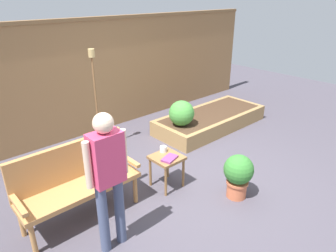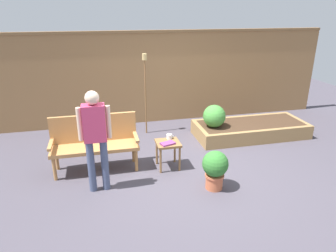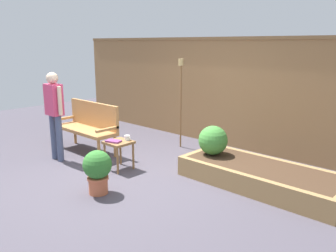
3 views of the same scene
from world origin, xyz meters
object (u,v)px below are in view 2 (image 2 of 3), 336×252
Objects in this scene: side_table at (168,147)px; cup_on_table at (169,136)px; garden_bench at (95,139)px; book_on_table at (168,143)px; person_by_bench at (95,133)px; potted_boxwood at (215,168)px; tiki_torch at (145,80)px; shrub_near_bench at (214,116)px.

cup_on_table is (0.06, 0.14, 0.12)m from side_table.
garden_bench is 1.24m from book_on_table.
person_by_bench reaches higher than book_on_table.
garden_bench is at bearing 148.15° from potted_boxwood.
tiki_torch is (-0.08, 1.75, 0.70)m from book_on_table.
tiki_torch reaches higher than person_by_bench.
person_by_bench is (-1.24, -0.58, 0.41)m from cup_on_table.
cup_on_table is at bearing 25.23° from person_by_bench.
book_on_table is 0.15× the size of person_by_bench.
potted_boxwood is (0.54, -0.82, -0.04)m from side_table.
shrub_near_bench is at bearing 30.21° from person_by_bench.
cup_on_table is at bearing 116.89° from potted_boxwood.
cup_on_table is at bearing -83.94° from tiki_torch.
cup_on_table is at bearing 67.13° from side_table.
cup_on_table is 1.08m from potted_boxwood.
book_on_table is at bearing -140.08° from shrub_near_bench.
book_on_table reaches higher than side_table.
cup_on_table is 0.08× the size of person_by_bench.
person_by_bench is (-1.18, -0.45, 0.54)m from side_table.
side_table is at bearing 123.58° from potted_boxwood.
person_by_bench is at bearing -154.77° from cup_on_table.
garden_bench is at bearing -164.56° from shrub_near_bench.
tiki_torch reaches higher than cup_on_table.
potted_boxwood is at bearing -75.40° from tiki_torch.
side_table is 0.27× the size of tiki_torch.
shrub_near_bench reaches higher than book_on_table.
tiki_torch reaches higher than shrub_near_bench.
garden_bench is 6.10× the size of book_on_table.
side_table is at bearing 20.68° from person_by_bench.
book_on_table is at bearing -87.37° from tiki_torch.
book_on_table is 1.60m from shrub_near_bench.
book_on_table is at bearing 17.30° from person_by_bench.
person_by_bench is (-1.08, -2.11, -0.26)m from tiki_torch.
cup_on_table is at bearing -144.93° from shrub_near_bench.
side_table is 0.98m from potted_boxwood.
person_by_bench is (-1.72, 0.37, 0.58)m from potted_boxwood.
shrub_near_bench is 1.63m from tiki_torch.
potted_boxwood is (1.76, -1.09, -0.19)m from garden_bench.
book_on_table is at bearing -16.83° from garden_bench.
cup_on_table is at bearing -6.16° from garden_bench.
tiki_torch is at bearing 151.29° from shrub_near_bench.
shrub_near_bench is at bearing 21.91° from book_on_table.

